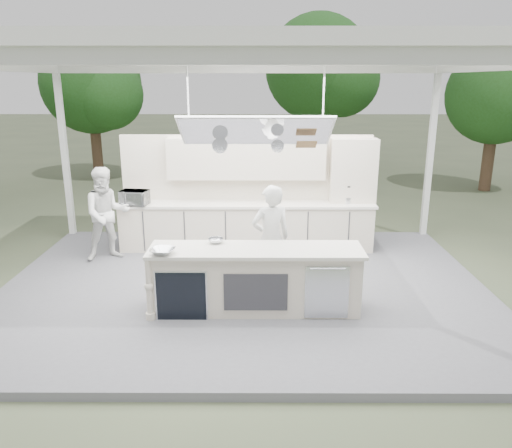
{
  "coord_description": "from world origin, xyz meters",
  "views": [
    {
      "loc": [
        0.23,
        -7.72,
        3.41
      ],
      "look_at": [
        0.2,
        0.4,
        1.06
      ],
      "focal_mm": 35.0,
      "sensor_mm": 36.0,
      "label": 1
    }
  ],
  "objects_px": {
    "demo_island": "(254,279)",
    "head_chef": "(271,239)",
    "back_counter": "(246,225)",
    "sous_chef": "(107,214)"
  },
  "relations": [
    {
      "from": "back_counter",
      "to": "demo_island",
      "type": "bearing_deg",
      "value": -86.37
    },
    {
      "from": "back_counter",
      "to": "sous_chef",
      "type": "distance_m",
      "value": 2.7
    },
    {
      "from": "demo_island",
      "to": "head_chef",
      "type": "distance_m",
      "value": 0.85
    },
    {
      "from": "demo_island",
      "to": "sous_chef",
      "type": "relative_size",
      "value": 1.76
    },
    {
      "from": "head_chef",
      "to": "sous_chef",
      "type": "xyz_separation_m",
      "value": [
        -3.03,
        1.47,
        0.01
      ]
    },
    {
      "from": "demo_island",
      "to": "sous_chef",
      "type": "distance_m",
      "value": 3.56
    },
    {
      "from": "back_counter",
      "to": "head_chef",
      "type": "xyz_separation_m",
      "value": [
        0.43,
        -2.1,
        0.39
      ]
    },
    {
      "from": "head_chef",
      "to": "back_counter",
      "type": "bearing_deg",
      "value": -95.05
    },
    {
      "from": "demo_island",
      "to": "head_chef",
      "type": "xyz_separation_m",
      "value": [
        0.25,
        0.71,
        0.39
      ]
    },
    {
      "from": "back_counter",
      "to": "head_chef",
      "type": "height_order",
      "value": "head_chef"
    }
  ]
}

